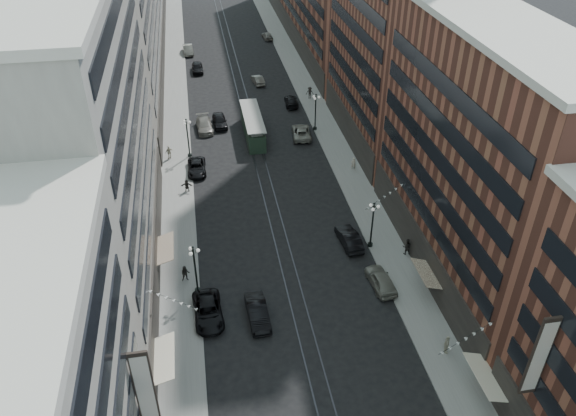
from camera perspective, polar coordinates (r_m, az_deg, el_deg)
ground at (r=82.23m, az=-3.58°, el=7.42°), size 220.00×220.00×0.00m
sidewalk_west at (r=90.93m, az=-11.35°, el=9.62°), size 4.00×180.00×0.15m
sidewalk_east at (r=92.72m, az=2.54°, el=10.77°), size 4.00×180.00×0.15m
rail_west at (r=91.14m, az=-4.79°, el=10.20°), size 0.12×180.00×0.02m
rail_east at (r=91.26m, az=-3.90°, el=10.28°), size 0.12×180.00×0.02m
building_west_mid at (r=52.35m, az=-19.31°, el=5.92°), size 8.00×36.00×28.00m
building_east_mid at (r=53.97m, az=18.57°, el=4.53°), size 8.00×30.00×24.00m
lamppost_sw_far at (r=53.38m, az=-9.41°, el=-6.04°), size 1.03×1.14×5.52m
lamppost_sw_mid at (r=76.04m, az=-10.15°, el=7.16°), size 1.03×1.14×5.52m
lamppost_se_far at (r=58.88m, az=8.56°, el=-1.55°), size 1.03×1.14×5.52m
lamppost_se_mid at (r=82.23m, az=2.81°, el=9.84°), size 1.03×1.14×5.52m
streetcar at (r=81.44m, az=-3.60°, el=8.29°), size 2.55×11.51×3.19m
car_2 at (r=52.35m, az=-8.12°, el=-10.33°), size 2.84×5.70×1.55m
car_4 at (r=55.59m, az=9.42°, el=-7.21°), size 2.28×4.91×1.63m
car_5 at (r=51.73m, az=-3.11°, el=-10.55°), size 2.03×5.07×1.64m
pedestrian_2 at (r=56.15m, az=-10.38°, el=-6.56°), size 0.85×0.47×1.74m
pedestrian_4 at (r=50.55m, az=15.82°, el=-13.19°), size 0.80×1.17×1.83m
car_7 at (r=73.49m, az=-9.26°, el=4.09°), size 2.41×5.05×1.39m
car_8 at (r=84.03m, az=-8.48°, el=8.33°), size 2.54×5.57×1.58m
car_9 at (r=105.84m, az=-9.19°, el=13.90°), size 1.99×4.84×1.64m
car_10 at (r=60.28m, az=6.23°, el=-3.08°), size 2.14×5.07×1.63m
car_11 at (r=81.23m, az=1.36°, el=7.72°), size 3.11×5.73×1.52m
car_12 at (r=91.19m, az=0.33°, el=10.82°), size 2.32×4.99×1.41m
car_13 at (r=84.93m, az=-6.96°, el=8.78°), size 2.20×4.97×1.66m
car_14 at (r=99.53m, az=-3.07°, el=12.87°), size 2.07×4.47×1.42m
pedestrian_5 at (r=69.46m, az=-10.25°, el=2.26°), size 1.49×0.60×1.57m
pedestrian_6 at (r=76.92m, az=-11.98°, el=5.56°), size 1.19×0.87×1.85m
pedestrian_7 at (r=59.66m, az=11.96°, el=-3.85°), size 0.97×0.62×1.88m
pedestrian_8 at (r=73.20m, az=6.66°, el=4.49°), size 0.67×0.47×1.74m
pedestrian_9 at (r=93.27m, az=2.23°, el=11.63°), size 1.32×0.70×1.95m
car_extra_0 at (r=122.39m, az=-2.13°, el=17.10°), size 2.15×4.46×1.47m
car_extra_1 at (r=115.37m, az=-10.12°, el=15.56°), size 2.06×5.14×1.66m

